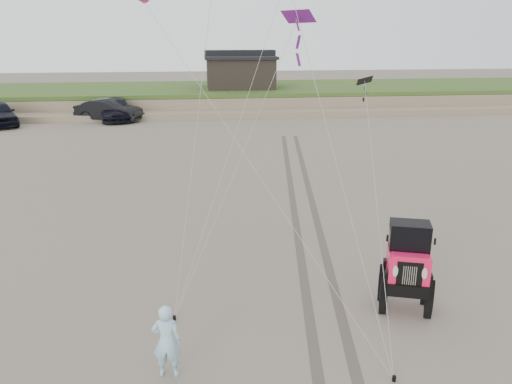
# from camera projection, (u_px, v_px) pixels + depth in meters

# --- Properties ---
(ground) EXTENTS (160.00, 160.00, 0.00)m
(ground) POSITION_uv_depth(u_px,v_px,m) (292.00, 339.00, 11.43)
(ground) COLOR #6B6054
(ground) RESTS_ON ground
(dune_ridge) EXTENTS (160.00, 14.25, 1.73)m
(dune_ridge) POSITION_uv_depth(u_px,v_px,m) (219.00, 97.00, 46.61)
(dune_ridge) COLOR #7A6B54
(dune_ridge) RESTS_ON ground
(cabin) EXTENTS (6.40, 5.40, 3.35)m
(cabin) POSITION_uv_depth(u_px,v_px,m) (240.00, 71.00, 45.62)
(cabin) COLOR black
(cabin) RESTS_ON dune_ridge
(truck_b) EXTENTS (5.44, 3.34, 1.69)m
(truck_b) POSITION_uv_depth(u_px,v_px,m) (109.00, 110.00, 38.74)
(truck_b) COLOR black
(truck_b) RESTS_ON ground
(truck_c) EXTENTS (3.31, 5.99, 1.64)m
(truck_c) POSITION_uv_depth(u_px,v_px,m) (116.00, 109.00, 39.44)
(truck_c) COLOR black
(truck_c) RESTS_ON ground
(jeep) EXTENTS (3.49, 5.34, 1.84)m
(jeep) POSITION_uv_depth(u_px,v_px,m) (406.00, 277.00, 12.36)
(jeep) COLOR #FF1A51
(jeep) RESTS_ON ground
(man) EXTENTS (0.63, 0.46, 1.61)m
(man) POSITION_uv_depth(u_px,v_px,m) (167.00, 341.00, 9.99)
(man) COLOR #95D0E7
(man) RESTS_ON ground
(stake_main) EXTENTS (0.08, 0.08, 0.12)m
(stake_main) POSITION_uv_depth(u_px,v_px,m) (174.00, 318.00, 12.16)
(stake_main) COLOR black
(stake_main) RESTS_ON ground
(stake_aux) EXTENTS (0.08, 0.08, 0.12)m
(stake_aux) POSITION_uv_depth(u_px,v_px,m) (394.00, 379.00, 10.04)
(stake_aux) COLOR black
(stake_aux) RESTS_ON ground
(tire_tracks) EXTENTS (5.22, 29.74, 0.01)m
(tire_tracks) POSITION_uv_depth(u_px,v_px,m) (305.00, 214.00, 19.21)
(tire_tracks) COLOR #4C443D
(tire_tracks) RESTS_ON ground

